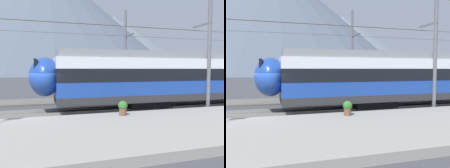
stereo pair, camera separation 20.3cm
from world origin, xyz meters
The scene contains 9 objects.
ground_plane centered at (0.00, 0.00, 0.00)m, with size 400.00×400.00×0.00m, color #424247.
platform_slab centered at (0.00, -4.07, 0.17)m, with size 120.00×6.28×0.33m, color gray.
track_near centered at (0.00, 0.93, 0.07)m, with size 120.00×3.00×0.28m.
track_far centered at (0.00, 6.35, 0.07)m, with size 120.00×3.00×0.28m.
catenary_mast_mid centered at (10.63, -0.47, 4.27)m, with size 42.14×1.79×8.31m.
catenary_mast_far_side centered at (8.19, 8.15, 4.36)m, with size 42.14×2.23×8.45m.
potted_plant_platform_edge centered at (4.21, -1.87, 0.76)m, with size 0.49×0.49×0.76m.
mountain_central_peak centered at (5.50, 155.12, 38.36)m, with size 176.45×176.45×76.72m, color #515B6B.
mountain_right_ridge centered at (74.56, 216.79, 28.77)m, with size 170.58×170.58×57.55m, color slate.
Camera 2 is at (0.38, -12.89, 2.72)m, focal length 36.54 mm.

